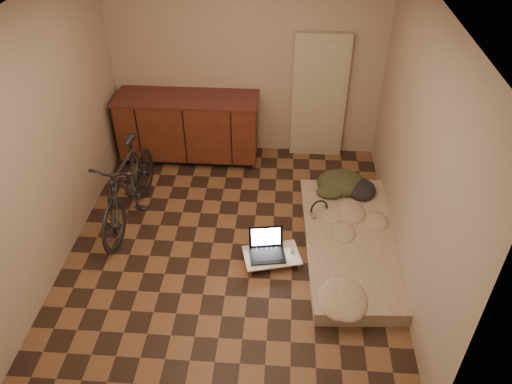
# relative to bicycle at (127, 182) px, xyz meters

# --- Properties ---
(room_shell) EXTENTS (3.50, 4.00, 2.60)m
(room_shell) POSITION_rel_bicycle_xyz_m (1.20, -0.35, 0.77)
(room_shell) COLOR brown
(room_shell) RESTS_ON ground
(cabinets) EXTENTS (1.84, 0.62, 0.91)m
(cabinets) POSITION_rel_bicycle_xyz_m (0.45, 1.35, -0.06)
(cabinets) COLOR black
(cabinets) RESTS_ON ground
(appliance_panel) EXTENTS (0.70, 0.10, 1.70)m
(appliance_panel) POSITION_rel_bicycle_xyz_m (2.15, 1.59, 0.32)
(appliance_panel) COLOR beige
(appliance_panel) RESTS_ON ground
(bicycle) EXTENTS (0.61, 1.68, 1.06)m
(bicycle) POSITION_rel_bicycle_xyz_m (0.00, 0.00, 0.00)
(bicycle) COLOR black
(bicycle) RESTS_ON ground
(futon) EXTENTS (1.11, 2.14, 0.18)m
(futon) POSITION_rel_bicycle_xyz_m (2.50, -0.35, -0.44)
(futon) COLOR #B3A68F
(futon) RESTS_ON ground
(clothing_pile) EXTENTS (0.65, 0.56, 0.25)m
(clothing_pile) POSITION_rel_bicycle_xyz_m (2.49, 0.53, -0.23)
(clothing_pile) COLOR #353821
(clothing_pile) RESTS_ON futon
(headphones) EXTENTS (0.31, 0.31, 0.16)m
(headphones) POSITION_rel_bicycle_xyz_m (2.15, 0.01, -0.27)
(headphones) COLOR black
(headphones) RESTS_ON futon
(lap_desk) EXTENTS (0.66, 0.51, 0.10)m
(lap_desk) POSITION_rel_bicycle_xyz_m (1.64, -0.59, -0.45)
(lap_desk) COLOR brown
(lap_desk) RESTS_ON ground
(laptop) EXTENTS (0.41, 0.38, 0.25)m
(laptop) POSITION_rel_bicycle_xyz_m (1.59, -0.56, -0.38)
(laptop) COLOR black
(laptop) RESTS_ON lap_desk
(mouse) EXTENTS (0.08, 0.10, 0.03)m
(mouse) POSITION_rel_bicycle_xyz_m (1.84, -0.53, -0.42)
(mouse) COLOR silver
(mouse) RESTS_ON lap_desk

